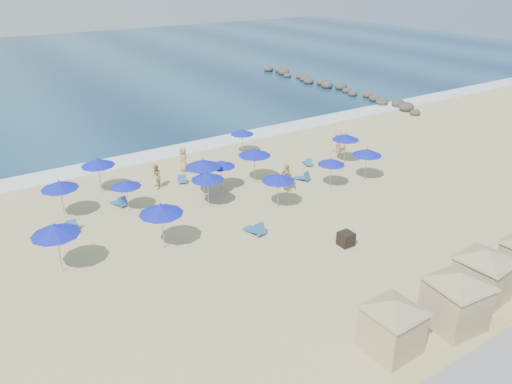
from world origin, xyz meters
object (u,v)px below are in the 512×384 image
Objects in this scene: umbrella_6 at (278,177)px; beachgoer_2 at (338,142)px; umbrella_9 at (242,132)px; umbrella_11 at (367,152)px; cabana_1 at (457,292)px; umbrella_12 at (255,152)px; umbrella_10 at (346,137)px; beachgoer_1 at (287,178)px; rock_jetty at (332,86)px; umbrella_0 at (59,185)px; umbrella_2 at (126,184)px; trash_bin at (346,239)px; umbrella_7 at (221,164)px; umbrella_1 at (55,230)px; umbrella_8 at (331,162)px; umbrella_4 at (203,163)px; umbrella_5 at (207,176)px; umbrella_3 at (161,209)px; umbrella_13 at (98,162)px; beachgoer_0 at (156,177)px; beachgoer_3 at (183,159)px.

umbrella_6 reaches higher than beachgoer_2.
umbrella_11 is (4.30, -8.97, 0.23)m from umbrella_9.
cabana_1 reaches higher than umbrella_12.
umbrella_10 reaches higher than beachgoer_1.
umbrella_0 reaches higher than rock_jetty.
umbrella_2 is 0.89× the size of umbrella_10.
umbrella_7 is at bearing 101.93° from trash_bin.
umbrella_1 is 1.24× the size of umbrella_7.
umbrella_8 is (4.29, 6.18, 1.44)m from trash_bin.
rock_jetty is 32.26m from umbrella_4.
umbrella_6 is 4.72m from umbrella_8.
umbrella_0 reaches higher than umbrella_9.
umbrella_11 is at bearing -16.65° from umbrella_0.
umbrella_10 is (3.88, 2.85, 0.20)m from umbrella_8.
umbrella_5 reaches higher than rock_jetty.
umbrella_9 is at bearing 99.89° from umbrella_8.
beachgoer_1 is 0.99× the size of beachgoer_2.
umbrella_9 is 7.46m from beachgoer_2.
umbrella_9 is at bearing 66.50° from umbrella_12.
umbrella_3 reaches higher than trash_bin.
rock_jetty is 11.05× the size of umbrella_0.
umbrella_7 is 1.02× the size of umbrella_9.
umbrella_3 is at bearing -7.90° from umbrella_1.
umbrella_0 reaches higher than umbrella_10.
umbrella_13 is 12.09m from beachgoer_1.
umbrella_2 is 0.97× the size of umbrella_7.
umbrella_0 is 1.46× the size of beachgoer_0.
beachgoer_3 is (-0.65, 4.29, -0.94)m from umbrella_7.
cabana_1 is 14.25m from umbrella_3.
umbrella_4 is 1.43× the size of beachgoer_1.
umbrella_9 reaches higher than trash_bin.
umbrella_6 is at bearing -137.09° from rock_jetty.
umbrella_2 is 6.83m from beachgoer_3.
umbrella_10 is at bearing 4.66° from umbrella_5.
beachgoer_2 is 1.05× the size of beachgoer_3.
umbrella_10 is at bearing -4.24° from umbrella_7.
umbrella_13 is at bearing 38.10° from umbrella_0.
umbrella_4 reaches higher than umbrella_9.
umbrella_13 reaches higher than umbrella_10.
umbrella_10 reaches higher than beachgoer_2.
umbrella_4 reaches higher than umbrella_2.
trash_bin is 0.32× the size of umbrella_10.
umbrella_7 is at bearing 65.46° from beachgoer_0.
umbrella_0 is 12.59m from umbrella_6.
cabana_1 reaches higher than umbrella_4.
umbrella_3 is 1.13× the size of umbrella_6.
cabana_1 reaches higher than beachgoer_2.
umbrella_4 reaches higher than umbrella_7.
umbrella_8 is at bearing -23.31° from umbrella_4.
beachgoer_2 is (10.91, 0.93, -0.90)m from umbrella_7.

